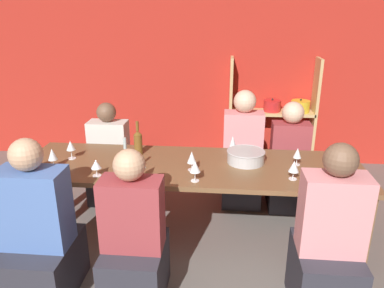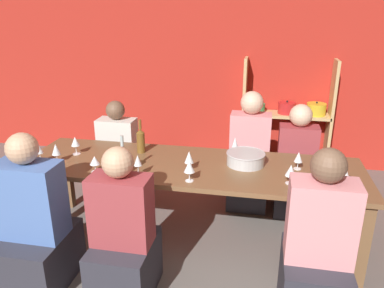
% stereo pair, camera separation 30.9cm
% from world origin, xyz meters
% --- Properties ---
extents(wall_back_red, '(8.80, 0.06, 2.70)m').
position_xyz_m(wall_back_red, '(0.00, 3.83, 1.35)').
color(wall_back_red, red).
rests_on(wall_back_red, ground_plane).
extents(shelf_unit, '(1.10, 0.30, 1.43)m').
position_xyz_m(shelf_unit, '(0.94, 3.63, 0.54)').
color(shelf_unit, tan).
rests_on(shelf_unit, ground_plane).
extents(dining_table, '(2.90, 0.87, 0.74)m').
position_xyz_m(dining_table, '(0.05, 1.81, 0.66)').
color(dining_table, brown).
rests_on(dining_table, ground_plane).
extents(mixing_bowl, '(0.33, 0.33, 0.11)m').
position_xyz_m(mixing_bowl, '(0.51, 1.90, 0.80)').
color(mixing_bowl, '#B7BABC').
rests_on(mixing_bowl, dining_table).
extents(wine_bottle_green, '(0.08, 0.08, 0.31)m').
position_xyz_m(wine_bottle_green, '(-0.45, 2.00, 0.86)').
color(wine_bottle_green, brown).
rests_on(wine_bottle_green, dining_table).
extents(wine_bottle_dark, '(0.08, 0.08, 0.32)m').
position_xyz_m(wine_bottle_dark, '(-0.44, 1.52, 0.86)').
color(wine_bottle_dark, '#B2C6C1').
rests_on(wine_bottle_dark, dining_table).
extents(wine_glass_empty_a, '(0.07, 0.07, 0.15)m').
position_xyz_m(wine_glass_empty_a, '(0.94, 1.88, 0.84)').
color(wine_glass_empty_a, white).
rests_on(wine_glass_empty_a, dining_table).
extents(wine_glass_empty_b, '(0.07, 0.07, 0.18)m').
position_xyz_m(wine_glass_empty_b, '(-0.31, 1.50, 0.87)').
color(wine_glass_empty_b, white).
rests_on(wine_glass_empty_b, dining_table).
extents(wine_glass_white_a, '(0.06, 0.06, 0.16)m').
position_xyz_m(wine_glass_white_a, '(0.40, 2.12, 0.85)').
color(wine_glass_white_a, white).
rests_on(wine_glass_white_a, dining_table).
extents(wine_glass_red_a, '(0.07, 0.07, 0.15)m').
position_xyz_m(wine_glass_red_a, '(1.21, 1.43, 0.85)').
color(wine_glass_red_a, white).
rests_on(wine_glass_red_a, dining_table).
extents(wine_glass_white_b, '(0.08, 0.08, 0.17)m').
position_xyz_m(wine_glass_white_b, '(0.11, 1.49, 0.86)').
color(wine_glass_white_b, white).
rests_on(wine_glass_white_b, dining_table).
extents(wine_glass_white_c, '(0.08, 0.08, 0.14)m').
position_xyz_m(wine_glass_white_c, '(-0.68, 1.51, 0.83)').
color(wine_glass_white_c, white).
rests_on(wine_glass_white_c, dining_table).
extents(wine_glass_empty_c, '(0.08, 0.08, 0.17)m').
position_xyz_m(wine_glass_empty_c, '(1.25, 1.61, 0.86)').
color(wine_glass_empty_c, white).
rests_on(wine_glass_empty_c, dining_table).
extents(wine_glass_empty_d, '(0.07, 0.07, 0.17)m').
position_xyz_m(wine_glass_empty_d, '(-1.23, 1.60, 0.86)').
color(wine_glass_empty_d, white).
rests_on(wine_glass_empty_d, dining_table).
extents(wine_glass_red_b, '(0.08, 0.08, 0.17)m').
position_xyz_m(wine_glass_red_b, '(-1.02, 1.85, 0.86)').
color(wine_glass_red_b, white).
rests_on(wine_glass_red_b, dining_table).
extents(wine_glass_red_c, '(0.08, 0.08, 0.16)m').
position_xyz_m(wine_glass_red_c, '(0.06, 1.69, 0.85)').
color(wine_glass_red_c, white).
rests_on(wine_glass_red_c, dining_table).
extents(wine_glass_empty_e, '(0.08, 0.08, 0.15)m').
position_xyz_m(wine_glass_empty_e, '(0.86, 1.59, 0.85)').
color(wine_glass_empty_e, white).
rests_on(wine_glass_empty_e, dining_table).
extents(wine_glass_empty_f, '(0.08, 0.08, 0.17)m').
position_xyz_m(wine_glass_empty_f, '(-1.09, 1.64, 0.86)').
color(wine_glass_empty_f, white).
rests_on(wine_glass_empty_f, dining_table).
extents(cell_phone, '(0.11, 0.16, 0.01)m').
position_xyz_m(cell_phone, '(1.31, 1.73, 0.75)').
color(cell_phone, black).
rests_on(cell_phone, dining_table).
extents(person_near_a, '(0.42, 0.52, 1.15)m').
position_xyz_m(person_near_a, '(-0.28, 1.04, 0.42)').
color(person_near_a, '#2D2D38').
rests_on(person_near_a, ground_plane).
extents(person_far_a, '(0.41, 0.51, 1.08)m').
position_xyz_m(person_far_a, '(-0.90, 2.54, 0.39)').
color(person_far_a, '#2D2D38').
rests_on(person_far_a, ground_plane).
extents(person_near_b, '(0.46, 0.57, 1.20)m').
position_xyz_m(person_near_b, '(-0.96, 1.04, 0.43)').
color(person_near_b, '#2D2D38').
rests_on(person_near_b, ground_plane).
extents(person_far_b, '(0.41, 0.51, 1.23)m').
position_xyz_m(person_far_b, '(0.52, 2.60, 0.46)').
color(person_far_b, '#2D2D38').
rests_on(person_far_b, ground_plane).
extents(person_near_c, '(0.41, 0.51, 1.24)m').
position_xyz_m(person_near_c, '(1.02, 1.03, 0.46)').
color(person_near_c, '#2D2D38').
rests_on(person_near_c, ground_plane).
extents(person_far_c, '(0.38, 0.47, 1.14)m').
position_xyz_m(person_far_c, '(0.99, 2.53, 0.42)').
color(person_far_c, '#2D2D38').
rests_on(person_far_c, ground_plane).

